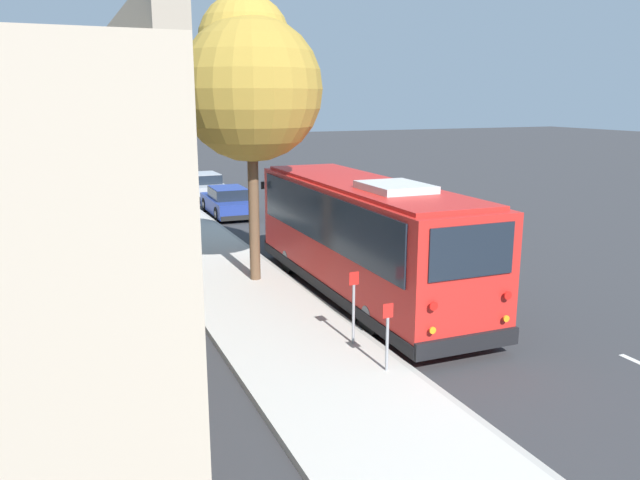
# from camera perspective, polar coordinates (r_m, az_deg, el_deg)

# --- Properties ---
(ground_plane) EXTENTS (160.00, 160.00, 0.00)m
(ground_plane) POSITION_cam_1_polar(r_m,az_deg,el_deg) (16.94, 5.59, -5.37)
(ground_plane) COLOR #333335
(sidewalk_slab) EXTENTS (80.00, 3.11, 0.15)m
(sidewalk_slab) POSITION_cam_1_polar(r_m,az_deg,el_deg) (15.67, -5.33, -6.61)
(sidewalk_slab) COLOR beige
(sidewalk_slab) RESTS_ON ground
(curb_strip) EXTENTS (80.00, 0.14, 0.15)m
(curb_strip) POSITION_cam_1_polar(r_m,az_deg,el_deg) (16.20, 0.18, -5.89)
(curb_strip) COLOR #AAA69D
(curb_strip) RESTS_ON ground
(shuttle_bus) EXTENTS (9.97, 2.68, 3.30)m
(shuttle_bus) POSITION_cam_1_polar(r_m,az_deg,el_deg) (16.72, 3.89, 0.68)
(shuttle_bus) COLOR red
(shuttle_bus) RESTS_ON ground
(parked_sedan_blue) EXTENTS (4.49, 1.86, 1.32)m
(parked_sedan_blue) POSITION_cam_1_polar(r_m,az_deg,el_deg) (28.97, -8.42, 3.44)
(parked_sedan_blue) COLOR navy
(parked_sedan_blue) RESTS_ON ground
(parked_sedan_silver) EXTENTS (4.64, 1.79, 1.32)m
(parked_sedan_silver) POSITION_cam_1_polar(r_m,az_deg,el_deg) (34.61, -10.54, 4.89)
(parked_sedan_silver) COLOR #A8AAAF
(parked_sedan_silver) RESTS_ON ground
(parked_sedan_navy) EXTENTS (4.67, 1.72, 1.32)m
(parked_sedan_navy) POSITION_cam_1_polar(r_m,az_deg,el_deg) (40.56, -12.88, 5.93)
(parked_sedan_navy) COLOR #19234C
(parked_sedan_navy) RESTS_ON ground
(parked_sedan_gray) EXTENTS (4.36, 1.94, 1.28)m
(parked_sedan_gray) POSITION_cam_1_polar(r_m,az_deg,el_deg) (47.75, -14.09, 6.83)
(parked_sedan_gray) COLOR slate
(parked_sedan_gray) RESTS_ON ground
(street_tree) EXTENTS (3.93, 3.93, 7.92)m
(street_tree) POSITION_cam_1_polar(r_m,az_deg,el_deg) (17.63, -6.45, 14.37)
(street_tree) COLOR brown
(street_tree) RESTS_ON sidewalk_slab
(sign_post_near) EXTENTS (0.06, 0.22, 1.35)m
(sign_post_near) POSITION_cam_1_polar(r_m,az_deg,el_deg) (12.09, 6.17, -8.73)
(sign_post_near) COLOR gray
(sign_post_near) RESTS_ON sidewalk_slab
(sign_post_far) EXTENTS (0.06, 0.22, 1.59)m
(sign_post_far) POSITION_cam_1_polar(r_m,az_deg,el_deg) (13.27, 3.09, -6.13)
(sign_post_far) COLOR gray
(sign_post_far) RESTS_ON sidewalk_slab
(lane_stripe_mid) EXTENTS (2.40, 0.14, 0.01)m
(lane_stripe_mid) POSITION_cam_1_polar(r_m,az_deg,el_deg) (18.07, 14.41, -4.55)
(lane_stripe_mid) COLOR silver
(lane_stripe_mid) RESTS_ON ground
(lane_stripe_ahead) EXTENTS (2.40, 0.14, 0.01)m
(lane_stripe_ahead) POSITION_cam_1_polar(r_m,az_deg,el_deg) (22.93, 5.36, -0.51)
(lane_stripe_ahead) COLOR silver
(lane_stripe_ahead) RESTS_ON ground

